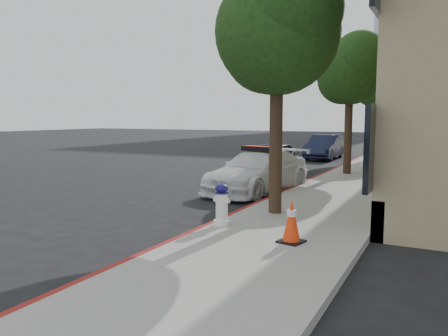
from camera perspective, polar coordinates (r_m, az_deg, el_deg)
ground at (r=13.34m, az=-2.01°, el=-3.54°), size 120.00×120.00×0.00m
sidewalk at (r=21.75m, az=19.68°, el=0.24°), size 3.20×50.00×0.15m
curb_strip at (r=22.00m, az=15.70°, el=0.45°), size 0.12×50.00×0.15m
tower_left at (r=134.72m, az=23.49°, el=17.97°), size 18.00×14.00×60.00m
tree_near at (r=10.24m, az=7.12°, el=17.37°), size 2.92×2.82×5.62m
tree_mid at (r=17.87m, az=16.24°, el=12.18°), size 2.77×2.64×5.43m
tree_far at (r=25.75m, az=19.77°, el=10.78°), size 3.10×3.00×5.81m
police_car at (r=13.85m, az=4.44°, el=-0.42°), size 2.44×4.72×1.46m
parked_car_mid at (r=18.37m, az=6.23°, el=1.35°), size 1.62×3.97×1.35m
parked_car_far at (r=25.28m, az=13.01°, el=2.68°), size 1.49×4.14×1.36m
fire_hydrant at (r=9.00m, az=-0.30°, el=-4.83°), size 0.36×0.33×0.86m
traffic_cone at (r=7.86m, az=8.81°, el=-6.87°), size 0.48×0.48×0.78m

